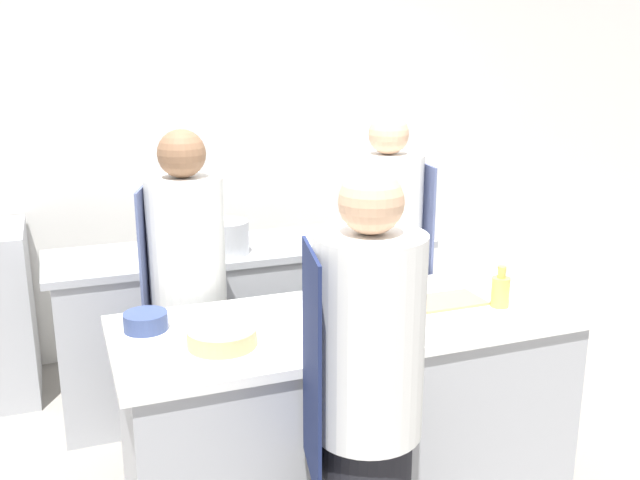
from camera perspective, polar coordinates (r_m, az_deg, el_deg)
wall_back at (r=4.88m, az=-7.46°, el=7.71°), size 8.00×0.06×2.80m
prep_counter at (r=3.22m, az=2.26°, el=-13.90°), size 1.96×0.78×0.93m
pass_counter at (r=4.25m, az=-5.95°, el=-6.46°), size 2.19×0.62×0.93m
chef_at_prep_near at (r=2.49m, az=3.71°, el=-13.69°), size 0.41×0.40×1.67m
chef_at_stove at (r=3.77m, az=5.27°, el=-3.05°), size 0.40×0.38×1.71m
chef_at_pass_far at (r=3.50m, az=-10.47°, el=-5.03°), size 0.42×0.40×1.67m
bottle_olive_oil at (r=3.03m, az=0.47°, el=-4.17°), size 0.08×0.08×0.25m
bottle_vinegar at (r=3.23m, az=0.82°, el=-3.06°), size 0.07×0.07×0.23m
bottle_wine at (r=3.22m, az=14.24°, el=-3.95°), size 0.08×0.08×0.18m
bowl_mixing_large at (r=2.77m, az=-7.84°, el=-7.71°), size 0.27×0.27×0.07m
bowl_prep_small at (r=2.97m, az=-13.78°, el=-6.34°), size 0.18×0.18×0.07m
bowl_ceramic_blue at (r=2.87m, az=2.23°, el=-6.60°), size 0.25×0.25×0.08m
cutting_board at (r=3.23m, az=9.74°, el=-4.87°), size 0.37×0.21×0.01m
stockpot at (r=3.94m, az=-7.50°, el=0.21°), size 0.25×0.25×0.18m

